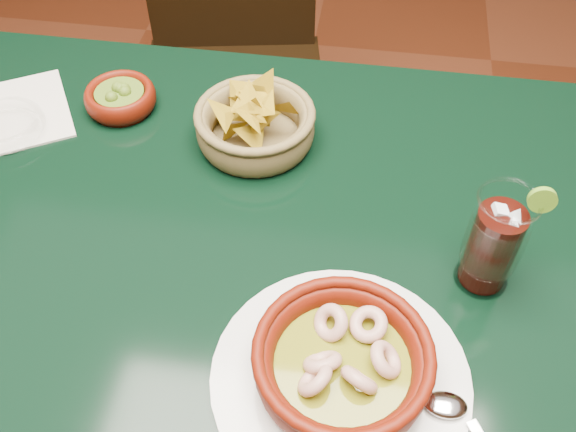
# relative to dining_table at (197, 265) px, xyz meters

# --- Properties ---
(dining_table) EXTENTS (1.20, 0.80, 0.75)m
(dining_table) POSITION_rel_dining_table_xyz_m (0.00, 0.00, 0.00)
(dining_table) COLOR black
(dining_table) RESTS_ON ground
(dining_chair) EXTENTS (0.50, 0.50, 0.92)m
(dining_chair) POSITION_rel_dining_table_xyz_m (-0.10, 0.71, -0.14)
(dining_chair) COLOR black
(dining_chair) RESTS_ON ground
(shrimp_plate) EXTENTS (0.35, 0.29, 0.08)m
(shrimp_plate) POSITION_rel_dining_table_xyz_m (0.23, -0.21, 0.13)
(shrimp_plate) COLOR silver
(shrimp_plate) RESTS_ON dining_table
(chip_basket) EXTENTS (0.21, 0.21, 0.13)m
(chip_basket) POSITION_rel_dining_table_xyz_m (0.06, 0.18, 0.13)
(chip_basket) COLOR olive
(chip_basket) RESTS_ON dining_table
(guacamole_ramekin) EXTENTS (0.13, 0.13, 0.04)m
(guacamole_ramekin) POSITION_rel_dining_table_xyz_m (-0.17, 0.22, 0.12)
(guacamole_ramekin) COLOR #4E0E04
(guacamole_ramekin) RESTS_ON dining_table
(cola_drink) EXTENTS (0.15, 0.15, 0.17)m
(cola_drink) POSITION_rel_dining_table_xyz_m (0.39, -0.04, 0.17)
(cola_drink) COLOR white
(cola_drink) RESTS_ON dining_table
(glass_ashtray) EXTENTS (0.13, 0.13, 0.03)m
(glass_ashtray) POSITION_rel_dining_table_xyz_m (-0.33, 0.14, 0.11)
(glass_ashtray) COLOR white
(glass_ashtray) RESTS_ON dining_table
(paper_menu) EXTENTS (0.21, 0.23, 0.00)m
(paper_menu) POSITION_rel_dining_table_xyz_m (-0.32, 0.19, 0.10)
(paper_menu) COLOR beige
(paper_menu) RESTS_ON dining_table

